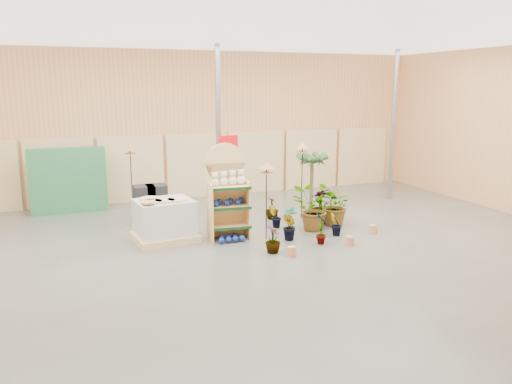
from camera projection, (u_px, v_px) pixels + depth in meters
room at (253, 143)px, 10.78m from camera, size 15.20×12.10×4.70m
display_shelf at (227, 195)px, 11.40m from camera, size 0.96×0.67×2.17m
teddy_bears at (229, 179)px, 11.24m from camera, size 0.80×0.21×0.34m
gazing_balls_shelf at (229, 202)px, 11.32m from camera, size 0.80×0.27×0.15m
gazing_balls_floor at (230, 238)px, 11.22m from camera, size 0.63×0.39×0.15m
pallet_stack at (164, 221)px, 11.19m from camera, size 1.46×1.27×0.99m
charcoal_planters at (151, 205)px, 12.58m from camera, size 0.80×0.50×1.00m
trellis_stock at (68, 180)px, 13.66m from camera, size 2.00×0.30×1.80m
offer_sign at (228, 160)px, 12.84m from camera, size 0.50×0.08×2.20m
bird_table_front at (266, 168)px, 11.05m from camera, size 0.34×0.34×1.79m
bird_table_right at (302, 148)px, 12.83m from camera, size 0.34×0.34×2.00m
bird_table_back at (130, 150)px, 13.32m from camera, size 0.34×0.34×1.90m
palm at (312, 159)px, 13.88m from camera, size 0.70×0.70×1.71m
potted_plant_0 at (290, 221)px, 11.64m from camera, size 0.38×0.44×0.70m
potted_plant_1 at (290, 227)px, 11.23m from camera, size 0.31×0.38×0.65m
potted_plant_2 at (312, 209)px, 12.00m from camera, size 1.10×1.00×1.06m
potted_plant_3 at (321, 205)px, 12.70m from camera, size 0.61×0.61×0.91m
potted_plant_4 at (331, 203)px, 13.53m from camera, size 0.33×0.40×0.66m
potted_plant_5 at (275, 217)px, 12.28m from camera, size 0.31×0.25×0.55m
potted_plant_7 at (273, 240)px, 10.42m from camera, size 0.42×0.42×0.57m
potted_plant_8 at (322, 228)px, 10.98m from camera, size 0.28×0.39×0.72m
potted_plant_9 at (335, 224)px, 11.61m from camera, size 0.35×0.30×0.55m
potted_plant_10 at (335, 206)px, 12.42m from camera, size 1.22×1.22×1.03m
potted_plant_11 at (272, 208)px, 13.09m from camera, size 0.35×0.35×0.59m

